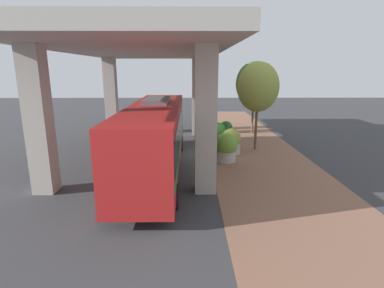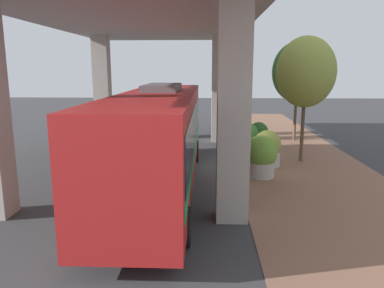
% 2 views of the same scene
% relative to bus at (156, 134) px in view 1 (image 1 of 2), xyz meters
% --- Properties ---
extents(ground_plane, '(80.00, 80.00, 0.00)m').
position_rel_bus_xyz_m(ground_plane, '(-2.94, -3.31, -2.03)').
color(ground_plane, '#38383A').
rests_on(ground_plane, ground).
extents(sidewalk_strip, '(6.00, 40.00, 0.02)m').
position_rel_bus_xyz_m(sidewalk_strip, '(-5.94, -3.31, -2.02)').
color(sidewalk_strip, '#845B47').
rests_on(sidewalk_strip, ground).
extents(overpass, '(9.40, 20.00, 6.84)m').
position_rel_bus_xyz_m(overpass, '(1.06, -3.31, 3.99)').
color(overpass, '#ADA89E').
rests_on(overpass, ground).
extents(bus, '(2.63, 12.70, 3.74)m').
position_rel_bus_xyz_m(bus, '(0.00, 0.00, 0.00)').
color(bus, '#B21E1E').
rests_on(bus, ground).
extents(fire_hydrant, '(0.44, 0.21, 0.95)m').
position_rel_bus_xyz_m(fire_hydrant, '(-4.02, -9.59, -1.54)').
color(fire_hydrant, gold).
rests_on(fire_hydrant, ground).
extents(planter_front, '(1.00, 1.00, 1.52)m').
position_rel_bus_xyz_m(planter_front, '(-4.49, -6.84, -1.25)').
color(planter_front, '#ADA89E').
rests_on(planter_front, ground).
extents(planter_middle, '(1.20, 1.20, 1.68)m').
position_rel_bus_xyz_m(planter_middle, '(-3.71, -5.43, -1.15)').
color(planter_middle, '#ADA89E').
rests_on(planter_middle, ground).
extents(planter_back, '(1.23, 1.23, 1.64)m').
position_rel_bus_xyz_m(planter_back, '(-4.40, -3.35, -1.22)').
color(planter_back, '#ADA89E').
rests_on(planter_back, ground).
extents(planter_extra, '(1.36, 1.36, 1.70)m').
position_rel_bus_xyz_m(planter_extra, '(-3.85, -1.67, -1.19)').
color(planter_extra, '#ADA89E').
rests_on(planter_extra, ground).
extents(street_tree_near, '(2.68, 2.68, 5.78)m').
position_rel_bus_xyz_m(street_tree_near, '(-6.18, -4.38, 2.14)').
color(street_tree_near, brown).
rests_on(street_tree_near, ground).
extents(street_tree_far, '(2.99, 2.99, 5.93)m').
position_rel_bus_xyz_m(street_tree_far, '(-7.06, -9.67, 2.10)').
color(street_tree_far, brown).
rests_on(street_tree_far, ground).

